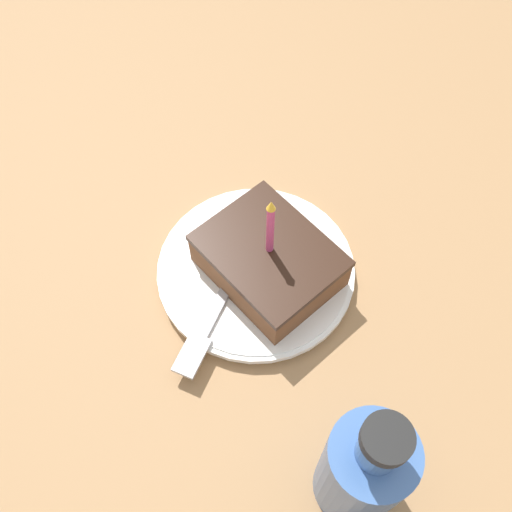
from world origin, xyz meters
TOP-DOWN VIEW (x-y plane):
  - ground_plane at (0.00, 0.00)m, footprint 2.40×2.40m
  - plate at (-0.03, 0.01)m, footprint 0.22×0.22m
  - cake_slice at (-0.02, 0.00)m, footprint 0.11×0.14m
  - fork at (-0.10, 0.00)m, footprint 0.17×0.09m
  - bottle at (-0.11, -0.21)m, footprint 0.07×0.07m

SIDE VIEW (x-z plane):
  - ground_plane at x=0.00m, z-range -0.04..0.00m
  - plate at x=-0.03m, z-range 0.00..0.02m
  - fork at x=-0.10m, z-range 0.02..0.02m
  - cake_slice at x=-0.02m, z-range -0.02..0.11m
  - bottle at x=-0.11m, z-range -0.02..0.16m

